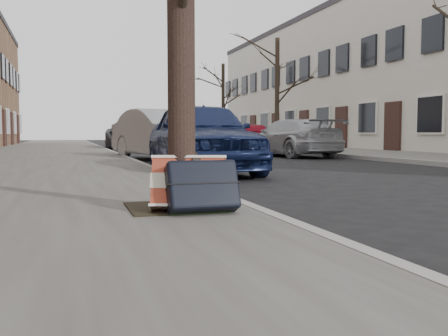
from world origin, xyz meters
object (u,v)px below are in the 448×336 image
object	(u,v)px
suitcase_red	(189,184)
suitcase_navy	(202,186)
car_near_mid	(164,135)
car_near_front	(201,137)

from	to	relation	value
suitcase_red	suitcase_navy	xyz separation A→B (m)	(0.09, -0.11, -0.01)
suitcase_navy	car_near_mid	xyz separation A→B (m)	(1.67, 10.71, 0.41)
suitcase_red	car_near_mid	world-z (taller)	car_near_mid
suitcase_navy	car_near_front	size ratio (longest dim) A/B	0.14
car_near_front	suitcase_navy	bearing A→B (deg)	-103.97
suitcase_red	car_near_mid	distance (m)	10.76
suitcase_red	car_near_mid	bearing A→B (deg)	98.35
suitcase_red	car_near_mid	xyz separation A→B (m)	(1.77, 10.60, 0.40)
suitcase_red	car_near_front	size ratio (longest dim) A/B	0.15
suitcase_red	car_near_mid	size ratio (longest dim) A/B	0.14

